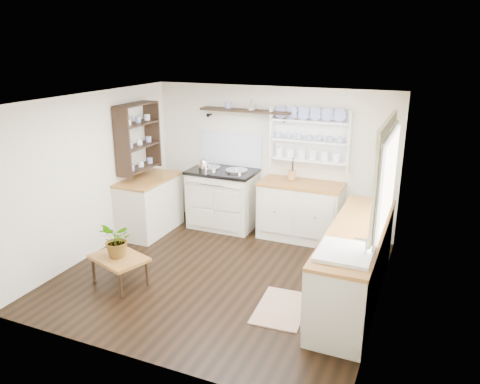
# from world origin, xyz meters

# --- Properties ---
(floor) EXTENTS (4.00, 3.80, 0.01)m
(floor) POSITION_xyz_m (0.00, 0.00, 0.00)
(floor) COLOR black
(floor) RESTS_ON ground
(wall_back) EXTENTS (4.00, 0.02, 2.30)m
(wall_back) POSITION_xyz_m (0.00, 1.90, 1.15)
(wall_back) COLOR beige
(wall_back) RESTS_ON ground
(wall_right) EXTENTS (0.02, 3.80, 2.30)m
(wall_right) POSITION_xyz_m (2.00, 0.00, 1.15)
(wall_right) COLOR beige
(wall_right) RESTS_ON ground
(wall_left) EXTENTS (0.02, 3.80, 2.30)m
(wall_left) POSITION_xyz_m (-2.00, 0.00, 1.15)
(wall_left) COLOR beige
(wall_left) RESTS_ON ground
(ceiling) EXTENTS (4.00, 3.80, 0.01)m
(ceiling) POSITION_xyz_m (0.00, 0.00, 2.30)
(ceiling) COLOR white
(ceiling) RESTS_ON wall_back
(window) EXTENTS (0.08, 1.55, 1.22)m
(window) POSITION_xyz_m (1.95, 0.15, 1.56)
(window) COLOR white
(window) RESTS_ON wall_right
(aga_cooker) EXTENTS (1.09, 0.75, 1.00)m
(aga_cooker) POSITION_xyz_m (-0.71, 1.57, 0.49)
(aga_cooker) COLOR beige
(aga_cooker) RESTS_ON floor
(back_cabinets) EXTENTS (1.27, 0.63, 0.90)m
(back_cabinets) POSITION_xyz_m (0.60, 1.60, 0.46)
(back_cabinets) COLOR beige
(back_cabinets) RESTS_ON floor
(right_cabinets) EXTENTS (0.62, 2.43, 0.90)m
(right_cabinets) POSITION_xyz_m (1.70, 0.10, 0.46)
(right_cabinets) COLOR beige
(right_cabinets) RESTS_ON floor
(belfast_sink) EXTENTS (0.55, 0.60, 0.45)m
(belfast_sink) POSITION_xyz_m (1.70, -0.65, 0.80)
(belfast_sink) COLOR white
(belfast_sink) RESTS_ON right_cabinets
(left_cabinets) EXTENTS (0.62, 1.13, 0.90)m
(left_cabinets) POSITION_xyz_m (-1.70, 0.90, 0.46)
(left_cabinets) COLOR beige
(left_cabinets) RESTS_ON floor
(plate_rack) EXTENTS (1.20, 0.22, 0.90)m
(plate_rack) POSITION_xyz_m (0.65, 1.86, 1.56)
(plate_rack) COLOR white
(plate_rack) RESTS_ON wall_back
(high_shelf) EXTENTS (1.50, 0.29, 0.16)m
(high_shelf) POSITION_xyz_m (-0.40, 1.78, 1.91)
(high_shelf) COLOR black
(high_shelf) RESTS_ON wall_back
(left_shelving) EXTENTS (0.28, 0.80, 1.05)m
(left_shelving) POSITION_xyz_m (-1.84, 0.90, 1.55)
(left_shelving) COLOR black
(left_shelving) RESTS_ON wall_left
(kettle) EXTENTS (0.18, 0.18, 0.22)m
(kettle) POSITION_xyz_m (-0.99, 1.45, 1.04)
(kettle) COLOR silver
(kettle) RESTS_ON aga_cooker
(utensil_crock) EXTENTS (0.12, 0.12, 0.14)m
(utensil_crock) POSITION_xyz_m (0.41, 1.68, 0.98)
(utensil_crock) COLOR #AE773F
(utensil_crock) RESTS_ON back_cabinets
(center_table) EXTENTS (0.82, 0.69, 0.38)m
(center_table) POSITION_xyz_m (-1.08, -0.73, 0.33)
(center_table) COLOR brown
(center_table) RESTS_ON floor
(potted_plant) EXTENTS (0.54, 0.51, 0.46)m
(potted_plant) POSITION_xyz_m (-1.08, -0.73, 0.61)
(potted_plant) COLOR #3F7233
(potted_plant) RESTS_ON center_table
(floor_rug) EXTENTS (0.60, 0.88, 0.02)m
(floor_rug) POSITION_xyz_m (1.00, -0.49, 0.01)
(floor_rug) COLOR #8C6851
(floor_rug) RESTS_ON floor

